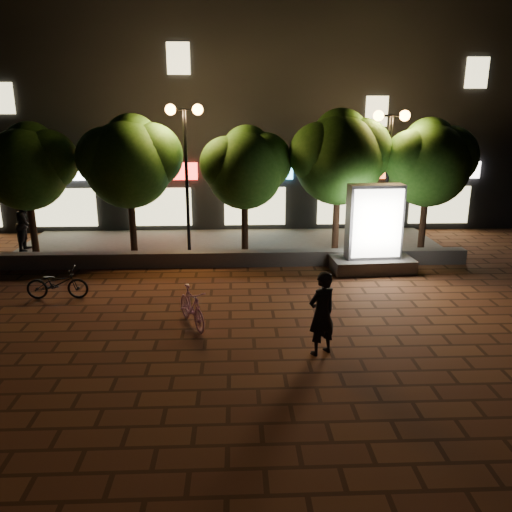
{
  "coord_description": "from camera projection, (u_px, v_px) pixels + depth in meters",
  "views": [
    {
      "loc": [
        0.16,
        -12.42,
        5.12
      ],
      "look_at": [
        0.74,
        1.5,
        1.06
      ],
      "focal_mm": 35.61,
      "sensor_mm": 36.0,
      "label": 1
    }
  ],
  "objects": [
    {
      "name": "retaining_wall",
      "position": [
        231.0,
        258.0,
        17.11
      ],
      "size": [
        16.0,
        0.45,
        0.5
      ],
      "primitive_type": "cube",
      "color": "#5E5C58",
      "rests_on": "ground"
    },
    {
      "name": "tree_mid",
      "position": [
        246.0,
        165.0,
        17.7
      ],
      "size": [
        3.24,
        2.7,
        4.5
      ],
      "color": "black",
      "rests_on": "sidewalk"
    },
    {
      "name": "street_lamp_left",
      "position": [
        185.0,
        142.0,
        17.14
      ],
      "size": [
        1.26,
        0.36,
        5.18
      ],
      "color": "black",
      "rests_on": "sidewalk"
    },
    {
      "name": "tree_right",
      "position": [
        340.0,
        155.0,
        17.74
      ],
      "size": [
        3.72,
        3.1,
        5.07
      ],
      "color": "black",
      "rests_on": "sidewalk"
    },
    {
      "name": "tree_far_right",
      "position": [
        430.0,
        160.0,
        17.92
      ],
      "size": [
        3.48,
        2.9,
        4.76
      ],
      "color": "black",
      "rests_on": "sidewalk"
    },
    {
      "name": "scooter_parked",
      "position": [
        57.0,
        283.0,
        14.09
      ],
      "size": [
        1.7,
        0.62,
        0.89
      ],
      "primitive_type": "imported",
      "rotation": [
        0.0,
        0.0,
        1.59
      ],
      "color": "black",
      "rests_on": "ground"
    },
    {
      "name": "tree_left",
      "position": [
        130.0,
        159.0,
        17.48
      ],
      "size": [
        3.6,
        3.0,
        4.89
      ],
      "color": "black",
      "rests_on": "sidewalk"
    },
    {
      "name": "pedestrian",
      "position": [
        26.0,
        224.0,
        18.55
      ],
      "size": [
        0.75,
        0.96,
        1.94
      ],
      "primitive_type": "imported",
      "rotation": [
        0.0,
        0.0,
        1.59
      ],
      "color": "black",
      "rests_on": "sidewalk"
    },
    {
      "name": "ground",
      "position": [
        230.0,
        311.0,
        13.34
      ],
      "size": [
        80.0,
        80.0,
        0.0
      ],
      "primitive_type": "plane",
      "color": "brown",
      "rests_on": "ground"
    },
    {
      "name": "rider",
      "position": [
        322.0,
        313.0,
        10.77
      ],
      "size": [
        0.81,
        0.73,
        1.87
      ],
      "primitive_type": "imported",
      "rotation": [
        0.0,
        0.0,
        3.68
      ],
      "color": "black",
      "rests_on": "ground"
    },
    {
      "name": "sidewalk",
      "position": [
        231.0,
        245.0,
        19.56
      ],
      "size": [
        16.0,
        5.0,
        0.08
      ],
      "primitive_type": "cube",
      "color": "#5E5C58",
      "rests_on": "ground"
    },
    {
      "name": "building_block",
      "position": [
        231.0,
        111.0,
        24.4
      ],
      "size": [
        28.0,
        8.12,
        11.3
      ],
      "color": "black",
      "rests_on": "ground"
    },
    {
      "name": "scooter_pink",
      "position": [
        192.0,
        307.0,
        12.3
      ],
      "size": [
        1.09,
        1.68,
        0.98
      ],
      "primitive_type": "imported",
      "rotation": [
        0.0,
        0.0,
        0.42
      ],
      "color": "pink",
      "rests_on": "ground"
    },
    {
      "name": "ad_kiosk",
      "position": [
        373.0,
        237.0,
        16.34
      ],
      "size": [
        2.7,
        1.47,
        2.84
      ],
      "color": "#5E5C58",
      "rests_on": "ground"
    },
    {
      "name": "street_lamp_right",
      "position": [
        389.0,
        145.0,
        17.46
      ],
      "size": [
        1.26,
        0.36,
        4.98
      ],
      "color": "black",
      "rests_on": "sidewalk"
    },
    {
      "name": "tree_far_left",
      "position": [
        27.0,
        164.0,
        17.38
      ],
      "size": [
        3.36,
        2.8,
        4.63
      ],
      "color": "black",
      "rests_on": "sidewalk"
    }
  ]
}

